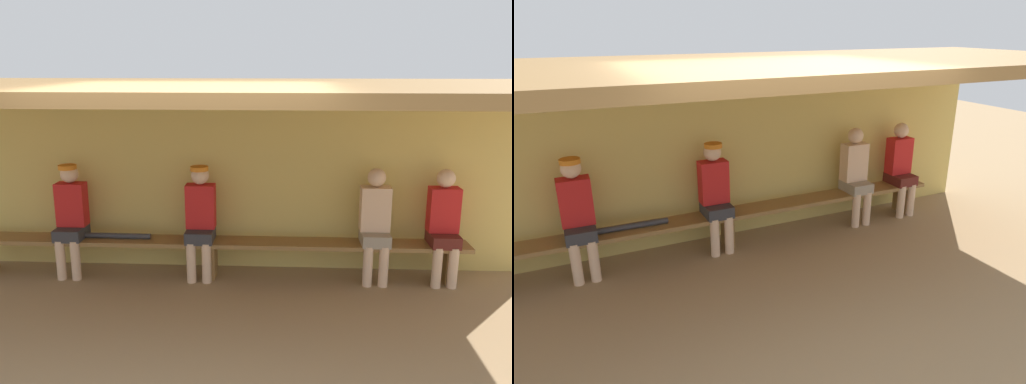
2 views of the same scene
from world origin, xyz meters
TOP-DOWN VIEW (x-y plane):
  - ground_plane at (0.00, 0.00)m, footprint 24.00×24.00m
  - back_wall at (0.00, 2.00)m, footprint 8.00×0.20m
  - dugout_roof at (0.00, 0.70)m, footprint 8.00×2.80m
  - bench at (0.00, 1.55)m, footprint 6.00×0.36m
  - player_in_red at (-1.69, 1.55)m, footprint 0.34×0.42m
  - player_in_white at (2.68, 1.55)m, footprint 0.34×0.42m
  - player_near_post at (-0.14, 1.55)m, footprint 0.34×0.42m
  - player_leftmost at (1.90, 1.55)m, footprint 0.34×0.42m
  - baseball_bat at (-1.15, 1.55)m, footprint 0.83×0.08m

SIDE VIEW (x-z plane):
  - ground_plane at x=0.00m, z-range 0.00..0.00m
  - bench at x=0.00m, z-range 0.16..0.62m
  - baseball_bat at x=-1.15m, z-range 0.46..0.53m
  - player_in_white at x=2.68m, z-range 0.06..1.40m
  - player_leftmost at x=1.90m, z-range 0.06..1.40m
  - player_in_red at x=-1.69m, z-range 0.07..1.42m
  - player_near_post at x=-0.14m, z-range 0.07..1.42m
  - back_wall at x=0.00m, z-range 0.00..2.20m
  - dugout_roof at x=0.00m, z-range 2.20..2.32m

